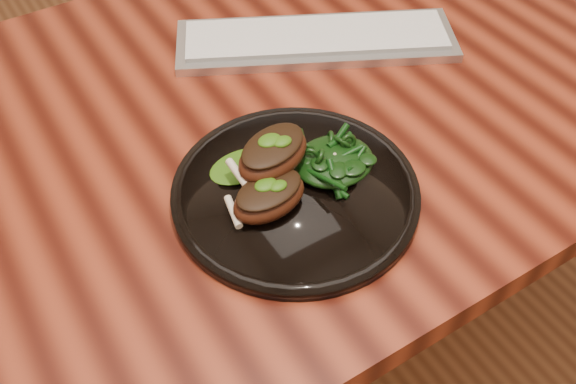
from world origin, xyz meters
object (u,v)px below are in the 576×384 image
object	(u,v)px
plate	(295,192)
keyboard	(316,39)
greens_heap	(334,157)
desk	(270,144)
lamb_chop_front	(269,196)

from	to	relation	value
plate	keyboard	bearing A→B (deg)	51.99
plate	greens_heap	bearing A→B (deg)	5.19
desk	greens_heap	xyz separation A→B (m)	(-0.01, -0.17, 0.12)
plate	greens_heap	xyz separation A→B (m)	(0.06, 0.01, 0.02)
plate	greens_heap	world-z (taller)	greens_heap
desk	plate	size ratio (longest dim) A/B	5.38
lamb_chop_front	plate	bearing A→B (deg)	13.69
lamb_chop_front	desk	bearing A→B (deg)	59.37
desk	lamb_chop_front	bearing A→B (deg)	-120.63
lamb_chop_front	keyboard	xyz separation A→B (m)	(0.24, 0.26, -0.03)
desk	lamb_chop_front	size ratio (longest dim) A/B	15.76
lamb_chop_front	keyboard	world-z (taller)	lamb_chop_front
plate	lamb_chop_front	size ratio (longest dim) A/B	2.93
greens_heap	keyboard	world-z (taller)	greens_heap
plate	desk	bearing A→B (deg)	69.21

